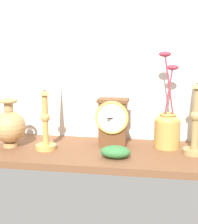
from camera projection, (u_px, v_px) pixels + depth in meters
ground_plane at (93, 153)px, 119.93cm from camera, size 100.00×36.00×2.40cm
back_wall at (101, 58)px, 131.80cm from camera, size 120.00×2.00×65.00cm
mantel_clock at (113, 121)px, 122.91cm from camera, size 12.34×9.99×17.93cm
candlestick_tall_left at (45, 113)px, 117.57cm from camera, size 7.64×7.64×39.39cm
candlestick_tall_center at (196, 116)px, 112.09cm from camera, size 7.95×7.95×40.24cm
brass_vase_bulbous at (10, 126)px, 122.10cm from camera, size 11.98×11.98×17.98cm
brass_vase_jar at (167, 127)px, 121.09cm from camera, size 9.65×9.65×35.32cm
ivy_sprig at (115, 152)px, 109.89cm from camera, size 10.13×7.09×4.18cm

